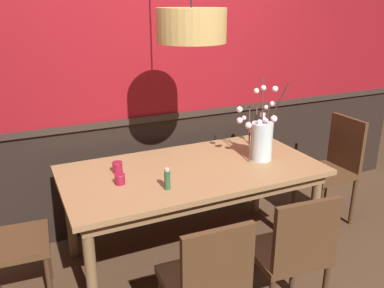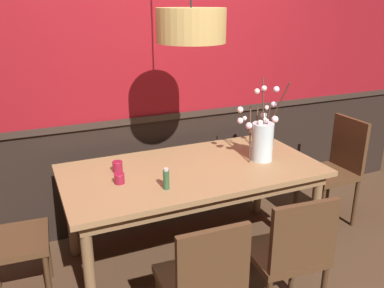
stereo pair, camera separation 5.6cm
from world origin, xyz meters
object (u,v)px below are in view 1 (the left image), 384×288
at_px(chair_head_east_end, 333,165).
at_px(candle_holder_nearer_edge, 120,179).
at_px(dining_table, 192,178).
at_px(condiment_bottle, 167,179).
at_px(vase_with_blossoms, 261,139).
at_px(chair_near_side_right, 293,251).
at_px(pendant_lamp, 191,25).
at_px(chair_near_side_left, 207,282).
at_px(chair_far_side_right, 177,150).
at_px(candle_holder_nearer_center, 117,167).
at_px(chair_far_side_left, 127,163).
at_px(chair_head_west_end, 0,236).

height_order(chair_head_east_end, candle_holder_nearer_edge, chair_head_east_end).
bearing_deg(candle_holder_nearer_edge, dining_table, 4.76).
bearing_deg(condiment_bottle, vase_with_blossoms, 12.98).
bearing_deg(chair_near_side_right, pendant_lamp, 110.58).
relative_size(chair_head_east_end, chair_near_side_right, 1.08).
height_order(dining_table, candle_holder_nearer_edge, candle_holder_nearer_edge).
distance_m(chair_near_side_left, chair_far_side_right, 1.91).
xyz_separation_m(vase_with_blossoms, candle_holder_nearer_center, (-1.07, 0.21, -0.12)).
bearing_deg(condiment_bottle, chair_near_side_left, -93.53).
xyz_separation_m(chair_near_side_right, condiment_bottle, (-0.55, 0.62, 0.31)).
height_order(chair_far_side_right, chair_head_east_end, chair_far_side_right).
relative_size(chair_head_east_end, candle_holder_nearer_edge, 12.88).
bearing_deg(vase_with_blossoms, dining_table, 174.30).
relative_size(chair_near_side_left, candle_holder_nearer_center, 11.44).
bearing_deg(chair_far_side_left, chair_head_east_end, -27.90).
relative_size(chair_near_side_right, candle_holder_nearer_center, 11.31).
distance_m(dining_table, chair_far_side_right, 0.94).
distance_m(dining_table, chair_far_side_left, 0.92).
bearing_deg(chair_near_side_right, candle_holder_nearer_center, 126.89).
bearing_deg(chair_head_east_end, chair_far_side_left, 152.10).
height_order(chair_near_side_right, candle_holder_nearer_edge, chair_near_side_right).
xyz_separation_m(chair_far_side_right, chair_near_side_right, (-0.00, -1.77, -0.04)).
distance_m(chair_head_east_end, candle_holder_nearer_center, 1.92).
xyz_separation_m(chair_far_side_left, vase_with_blossoms, (0.81, -0.92, 0.40)).
bearing_deg(dining_table, chair_near_side_right, -73.64).
bearing_deg(chair_far_side_right, pendant_lamp, -106.91).
xyz_separation_m(chair_head_west_end, vase_with_blossoms, (1.88, -0.06, 0.39)).
height_order(candle_holder_nearer_center, candle_holder_nearer_edge, candle_holder_nearer_center).
distance_m(chair_near_side_left, pendant_lamp, 1.54).
xyz_separation_m(chair_far_side_right, chair_head_east_end, (1.13, -0.90, -0.02)).
distance_m(chair_far_side_right, pendant_lamp, 1.59).
relative_size(chair_far_side_right, candle_holder_nearer_center, 12.69).
xyz_separation_m(dining_table, candle_holder_nearer_edge, (-0.55, -0.05, 0.12)).
relative_size(chair_head_west_end, candle_holder_nearer_edge, 12.79).
xyz_separation_m(dining_table, chair_near_side_right, (0.26, -0.87, -0.16)).
bearing_deg(chair_near_side_left, dining_table, 69.85).
xyz_separation_m(dining_table, chair_head_east_end, (1.39, 0.00, -0.14)).
bearing_deg(chair_near_side_right, candle_holder_nearer_edge, 134.34).
bearing_deg(chair_far_side_left, chair_head_west_end, -140.84).
relative_size(dining_table, chair_near_side_left, 2.10).
bearing_deg(chair_head_west_end, candle_holder_nearer_edge, -3.50).
xyz_separation_m(dining_table, chair_near_side_left, (-0.33, -0.91, -0.17)).
distance_m(chair_near_side_left, chair_near_side_right, 0.59).
bearing_deg(chair_head_east_end, chair_near_side_right, -142.26).
height_order(chair_head_west_end, condiment_bottle, chair_head_west_end).
bearing_deg(chair_head_east_end, chair_near_side_left, -152.09).
relative_size(chair_head_east_end, vase_with_blossoms, 1.51).
bearing_deg(chair_near_side_left, chair_far_side_right, 71.94).
bearing_deg(candle_holder_nearer_edge, chair_near_side_right, -45.66).
height_order(chair_head_west_end, candle_holder_nearer_edge, chair_head_west_end).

